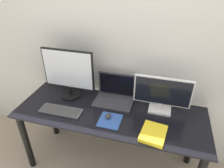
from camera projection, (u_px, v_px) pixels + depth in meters
wall_back at (121, 43)px, 1.88m from camera, size 7.00×0.05×2.50m
desk at (110, 123)px, 1.91m from camera, size 1.74×0.63×0.72m
monitor_left at (68, 73)px, 1.93m from camera, size 0.52×0.20×0.50m
monitor_right at (162, 94)px, 1.76m from camera, size 0.50×0.14×0.35m
laptop at (115, 95)px, 1.97m from camera, size 0.37×0.26×0.26m
keyboard at (61, 111)px, 1.84m from camera, size 0.39×0.14×0.02m
mousepad at (110, 120)px, 1.73m from camera, size 0.19×0.20×0.00m
mouse at (108, 116)px, 1.75m from camera, size 0.04×0.07×0.04m
book at (153, 134)px, 1.58m from camera, size 0.22×0.25×0.04m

